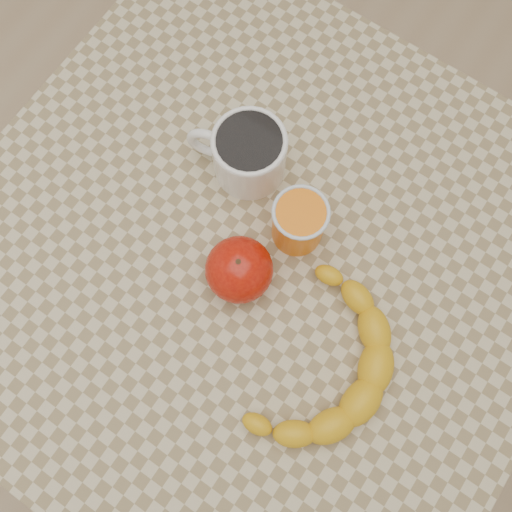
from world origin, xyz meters
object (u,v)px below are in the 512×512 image
Objects in this scene: table at (256,275)px; banana at (323,367)px; apple at (239,270)px; orange_juice_glass at (299,222)px; coffee_mug at (247,153)px.

banana reaches higher than table.
apple reaches higher than banana.
orange_juice_glass is at bearing 135.47° from banana.
banana is (0.15, -0.07, 0.11)m from table.
coffee_mug is (-0.08, 0.10, 0.13)m from table.
coffee_mug is 1.65× the size of apple.
banana is (0.15, -0.04, -0.02)m from apple.
orange_juice_glass is at bearing 69.33° from table.
coffee_mug is at bearing 145.45° from banana.
apple is at bearing -98.05° from table.
banana is at bearing -14.67° from apple.
apple is at bearing -59.26° from coffee_mug.
table is 9.61× the size of orange_juice_glass.
orange_juice_glass reaches higher than banana.
table is 2.85× the size of banana.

